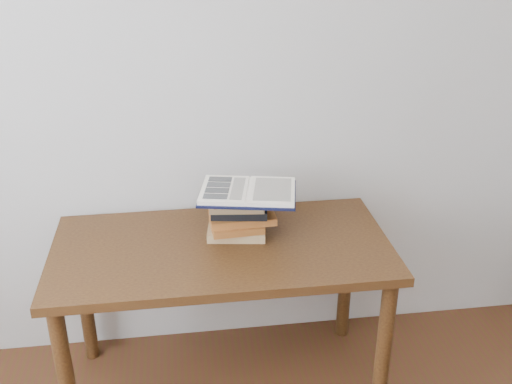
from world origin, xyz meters
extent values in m
cube|color=beige|center=(0.00, 1.75, 1.30)|extent=(3.50, 0.04, 2.60)
cube|color=#4E3113|center=(0.11, 1.38, 0.68)|extent=(1.31, 0.66, 0.04)
cylinder|color=#4E3113|center=(-0.49, 1.11, 0.33)|extent=(0.06, 0.06, 0.67)
cylinder|color=#4E3113|center=(0.71, 1.11, 0.33)|extent=(0.06, 0.06, 0.67)
cylinder|color=#4E3113|center=(-0.49, 1.65, 0.33)|extent=(0.06, 0.06, 0.67)
cylinder|color=#4E3113|center=(0.71, 1.65, 0.33)|extent=(0.06, 0.06, 0.67)
cube|color=#9B8A50|center=(0.18, 1.45, 0.72)|extent=(0.25, 0.18, 0.04)
cube|color=#A25424|center=(0.17, 1.44, 0.75)|extent=(0.21, 0.16, 0.03)
cube|color=#A25424|center=(0.20, 1.46, 0.78)|extent=(0.26, 0.16, 0.03)
cube|color=black|center=(0.19, 1.47, 0.81)|extent=(0.24, 0.19, 0.03)
cube|color=#9B8A50|center=(0.18, 1.46, 0.84)|extent=(0.23, 0.18, 0.03)
cube|color=#5C2017|center=(0.19, 1.46, 0.87)|extent=(0.21, 0.15, 0.03)
cube|color=black|center=(0.22, 1.43, 0.89)|extent=(0.41, 0.32, 0.01)
cube|color=white|center=(0.13, 1.45, 0.90)|extent=(0.22, 0.27, 0.02)
cube|color=white|center=(0.31, 1.41, 0.90)|extent=(0.22, 0.27, 0.02)
cylinder|color=white|center=(0.22, 1.43, 0.90)|extent=(0.06, 0.24, 0.01)
cube|color=black|center=(0.12, 1.53, 0.91)|extent=(0.10, 0.06, 0.00)
cube|color=black|center=(0.11, 1.48, 0.91)|extent=(0.10, 0.06, 0.00)
cube|color=black|center=(0.10, 1.43, 0.91)|extent=(0.10, 0.06, 0.00)
cube|color=black|center=(0.09, 1.38, 0.91)|extent=(0.10, 0.06, 0.00)
cube|color=#BEB5A4|center=(0.18, 1.44, 0.91)|extent=(0.08, 0.20, 0.00)
cube|color=#BEB5A4|center=(0.31, 1.41, 0.91)|extent=(0.18, 0.23, 0.00)
camera|label=1|loc=(-0.03, -0.63, 1.88)|focal=42.00mm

